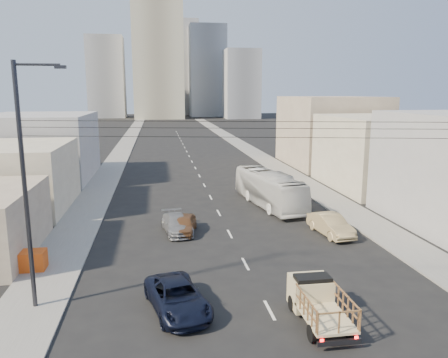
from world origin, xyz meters
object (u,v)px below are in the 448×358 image
object	(u,v)px
sedan_brown	(184,224)
sedan_tan	(331,225)
crate_stack	(30,260)
navy_pickup	(177,297)
city_bus	(269,189)
flatbed_pickup	(318,300)
streetlamp_left	(27,182)
sedan_grey	(177,224)

from	to	relation	value
sedan_brown	sedan_tan	bearing A→B (deg)	-0.39
sedan_tan	crate_stack	xyz separation A→B (m)	(-20.49, -3.83, -0.10)
navy_pickup	city_bus	world-z (taller)	city_bus
flatbed_pickup	streetlamp_left	xyz separation A→B (m)	(-13.36, 3.38, 5.34)
navy_pickup	city_bus	distance (m)	21.56
sedan_brown	navy_pickup	bearing A→B (deg)	-84.69
city_bus	crate_stack	distance (m)	22.35
sedan_brown	streetlamp_left	size ratio (longest dim) A/B	0.34
streetlamp_left	sedan_grey	bearing A→B (deg)	55.89
sedan_brown	sedan_grey	size ratio (longest dim) A/B	0.88
crate_stack	flatbed_pickup	bearing A→B (deg)	-28.78
sedan_grey	city_bus	bearing A→B (deg)	29.23
sedan_brown	crate_stack	bearing A→B (deg)	-137.87
flatbed_pickup	crate_stack	world-z (taller)	flatbed_pickup
crate_stack	navy_pickup	bearing A→B (deg)	-36.15
sedan_grey	streetlamp_left	size ratio (longest dim) A/B	0.39
crate_stack	streetlamp_left	bearing A→B (deg)	-71.64
sedan_grey	sedan_brown	bearing A→B (deg)	-30.61
flatbed_pickup	crate_stack	xyz separation A→B (m)	(-14.96, 8.22, -0.40)
sedan_grey	crate_stack	bearing A→B (deg)	-154.01
navy_pickup	crate_stack	bearing A→B (deg)	130.54
sedan_grey	navy_pickup	bearing A→B (deg)	-100.72
navy_pickup	city_bus	size ratio (longest dim) A/B	0.45
sedan_tan	streetlamp_left	xyz separation A→B (m)	(-18.89, -8.67, 5.65)
navy_pickup	flatbed_pickup	bearing A→B (deg)	-30.55
navy_pickup	sedan_grey	world-z (taller)	navy_pickup
crate_stack	city_bus	bearing A→B (deg)	35.86
sedan_grey	crate_stack	distance (m)	10.94
city_bus	sedan_grey	size ratio (longest dim) A/B	2.49
sedan_brown	sedan_tan	xyz separation A→B (m)	(10.89, -2.09, 0.09)
streetlamp_left	sedan_tan	bearing A→B (deg)	24.65
flatbed_pickup	navy_pickup	xyz separation A→B (m)	(-6.46, 2.00, -0.37)
flatbed_pickup	sedan_brown	bearing A→B (deg)	110.76
sedan_grey	streetlamp_left	bearing A→B (deg)	-132.33
sedan_grey	streetlamp_left	distance (m)	14.46
city_bus	crate_stack	bearing A→B (deg)	-152.98
flatbed_pickup	navy_pickup	world-z (taller)	flatbed_pickup
sedan_tan	crate_stack	world-z (taller)	sedan_tan
navy_pickup	streetlamp_left	size ratio (longest dim) A/B	0.43
streetlamp_left	sedan_brown	bearing A→B (deg)	53.37
navy_pickup	sedan_brown	bearing A→B (deg)	71.52
city_bus	sedan_brown	distance (m)	11.15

